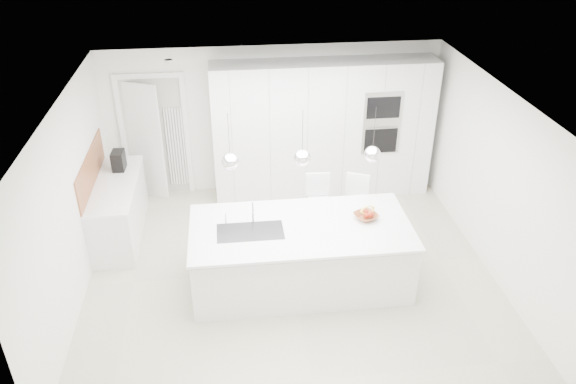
{
  "coord_description": "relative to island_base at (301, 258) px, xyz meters",
  "views": [
    {
      "loc": [
        -0.76,
        -6.21,
        4.83
      ],
      "look_at": [
        0.0,
        0.3,
        1.1
      ],
      "focal_mm": 35.0,
      "sensor_mm": 36.0,
      "label": 1
    }
  ],
  "objects": [
    {
      "name": "floor",
      "position": [
        -0.1,
        0.3,
        -0.43
      ],
      "size": [
        5.5,
        5.5,
        0.0
      ],
      "primitive_type": "plane",
      "color": "beige",
      "rests_on": "ground"
    },
    {
      "name": "doorway_frame",
      "position": [
        -2.05,
        2.77,
        0.59
      ],
      "size": [
        1.11,
        0.08,
        2.13
      ],
      "primitive_type": null,
      "color": "white",
      "rests_on": "floor"
    },
    {
      "name": "fruit_bowl",
      "position": [
        0.87,
        0.13,
        0.51
      ],
      "size": [
        0.39,
        0.39,
        0.07
      ],
      "primitive_type": "imported",
      "rotation": [
        0.0,
        0.0,
        0.39
      ],
      "color": "#A05B35",
      "rests_on": "island_worktop"
    },
    {
      "name": "left_base_cabinets",
      "position": [
        -2.55,
        1.5,
        0.0
      ],
      "size": [
        0.6,
        1.8,
        0.86
      ],
      "primitive_type": "cube",
      "color": "white",
      "rests_on": "floor"
    },
    {
      "name": "wall_back",
      "position": [
        -0.1,
        2.8,
        0.82
      ],
      "size": [
        5.5,
        0.0,
        5.5
      ],
      "primitive_type": "plane",
      "rotation": [
        1.57,
        0.0,
        0.0
      ],
      "color": "white",
      "rests_on": "ground"
    },
    {
      "name": "pendant_right",
      "position": [
        0.85,
        -0.0,
        1.47
      ],
      "size": [
        0.2,
        0.2,
        0.2
      ],
      "primitive_type": "sphere",
      "color": "white",
      "rests_on": "ceiling"
    },
    {
      "name": "radiator",
      "position": [
        -1.73,
        2.76,
        0.42
      ],
      "size": [
        0.32,
        0.04,
        1.4
      ],
      "primitive_type": null,
      "color": "white",
      "rests_on": "floor"
    },
    {
      "name": "hallway_door",
      "position": [
        -2.3,
        2.72,
        0.57
      ],
      "size": [
        0.76,
        0.38,
        2.0
      ],
      "primitive_type": "cube",
      "rotation": [
        0.0,
        0.0,
        -0.44
      ],
      "color": "white",
      "rests_on": "floor"
    },
    {
      "name": "apple_c",
      "position": [
        0.87,
        0.11,
        0.53
      ],
      "size": [
        0.07,
        0.07,
        0.07
      ],
      "primitive_type": "sphere",
      "color": "#9E2512",
      "rests_on": "fruit_bowl"
    },
    {
      "name": "espresso_machine",
      "position": [
        -2.53,
        1.95,
        0.62
      ],
      "size": [
        0.19,
        0.28,
        0.29
      ],
      "primitive_type": "cube",
      "rotation": [
        0.0,
        0.0,
        -0.04
      ],
      "color": "black",
      "rests_on": "left_worktop"
    },
    {
      "name": "tall_cabinets",
      "position": [
        0.7,
        2.5,
        0.72
      ],
      "size": [
        3.6,
        0.6,
        2.3
      ],
      "primitive_type": "cube",
      "color": "white",
      "rests_on": "floor"
    },
    {
      "name": "left_worktop",
      "position": [
        -2.55,
        1.5,
        0.45
      ],
      "size": [
        0.62,
        1.82,
        0.04
      ],
      "primitive_type": "cube",
      "color": "white",
      "rests_on": "left_base_cabinets"
    },
    {
      "name": "apple_b",
      "position": [
        0.92,
        0.11,
        0.54
      ],
      "size": [
        0.09,
        0.09,
        0.09
      ],
      "primitive_type": "sphere",
      "color": "#9E2512",
      "rests_on": "fruit_bowl"
    },
    {
      "name": "island_base",
      "position": [
        0.0,
        0.0,
        0.0
      ],
      "size": [
        2.8,
        1.2,
        0.86
      ],
      "primitive_type": "cube",
      "color": "white",
      "rests_on": "floor"
    },
    {
      "name": "island_tap",
      "position": [
        -0.6,
        0.2,
        0.62
      ],
      "size": [
        0.02,
        0.02,
        0.3
      ],
      "primitive_type": "cylinder",
      "color": "white",
      "rests_on": "island_worktop"
    },
    {
      "name": "wall_left",
      "position": [
        -2.85,
        0.3,
        0.82
      ],
      "size": [
        0.0,
        5.0,
        5.0
      ],
      "primitive_type": "plane",
      "rotation": [
        1.57,
        0.0,
        1.57
      ],
      "color": "white",
      "rests_on": "ground"
    },
    {
      "name": "island_sink",
      "position": [
        -0.65,
        -0.0,
        0.39
      ],
      "size": [
        0.84,
        0.44,
        0.18
      ],
      "primitive_type": null,
      "color": "#3F3F42",
      "rests_on": "island_worktop"
    },
    {
      "name": "bar_stool_right",
      "position": [
        0.96,
        0.88,
        0.11
      ],
      "size": [
        0.53,
        0.6,
        1.08
      ],
      "primitive_type": null,
      "rotation": [
        0.0,
        0.0,
        -0.42
      ],
      "color": "white",
      "rests_on": "floor"
    },
    {
      "name": "oven_stack",
      "position": [
        1.6,
        2.19,
        0.92
      ],
      "size": [
        0.62,
        0.04,
        1.05
      ],
      "primitive_type": null,
      "color": "#A5A5A8",
      "rests_on": "tall_cabinets"
    },
    {
      "name": "bar_stool_left",
      "position": [
        0.39,
        0.94,
        0.12
      ],
      "size": [
        0.39,
        0.52,
        1.1
      ],
      "primitive_type": null,
      "rotation": [
        0.0,
        0.0,
        -0.05
      ],
      "color": "white",
      "rests_on": "floor"
    },
    {
      "name": "pendant_mid",
      "position": [
        -0.0,
        -0.0,
        1.47
      ],
      "size": [
        0.2,
        0.2,
        0.2
      ],
      "primitive_type": "sphere",
      "color": "white",
      "rests_on": "ceiling"
    },
    {
      "name": "ceiling",
      "position": [
        -0.1,
        0.3,
        2.07
      ],
      "size": [
        5.5,
        5.5,
        0.0
      ],
      "primitive_type": "plane",
      "rotation": [
        3.14,
        0.0,
        0.0
      ],
      "color": "white",
      "rests_on": "wall_back"
    },
    {
      "name": "banana_bunch",
      "position": [
        0.89,
        0.15,
        0.59
      ],
      "size": [
        0.24,
        0.17,
        0.21
      ],
      "primitive_type": "torus",
      "rotation": [
        1.22,
        0.0,
        0.35
      ],
      "color": "yellow",
      "rests_on": "fruit_bowl"
    },
    {
      "name": "pendant_left",
      "position": [
        -0.85,
        -0.0,
        1.47
      ],
      "size": [
        0.2,
        0.2,
        0.2
      ],
      "primitive_type": "sphere",
      "color": "white",
      "rests_on": "ceiling"
    },
    {
      "name": "island_worktop",
      "position": [
        0.0,
        0.05,
        0.45
      ],
      "size": [
        2.84,
        1.4,
        0.04
      ],
      "primitive_type": "cube",
      "color": "white",
      "rests_on": "island_base"
    },
    {
      "name": "apple_extra_3",
      "position": [
        0.91,
        0.12,
        0.54
      ],
      "size": [
        0.07,
        0.07,
        0.07
      ],
      "primitive_type": "sphere",
      "color": "#9E2512",
      "rests_on": "fruit_bowl"
    },
    {
      "name": "oak_backsplash",
      "position": [
        -2.84,
        1.5,
        0.72
      ],
      "size": [
        0.02,
        1.8,
        0.5
      ],
      "primitive_type": "cube",
      "color": "#A05B35",
      "rests_on": "wall_left"
    },
    {
      "name": "apple_a",
      "position": [
        0.87,
        0.17,
        0.54
      ],
      "size": [
        0.08,
        0.08,
        0.08
      ],
      "primitive_type": "sphere",
      "color": "#9E2512",
      "rests_on": "fruit_bowl"
    }
  ]
}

